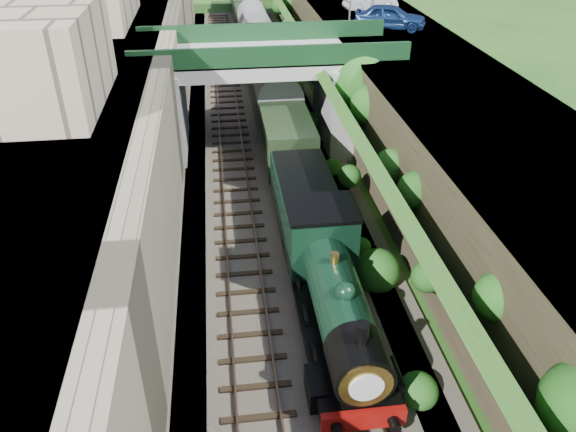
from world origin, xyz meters
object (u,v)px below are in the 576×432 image
at_px(car_silver, 370,1).
at_px(tender, 304,204).
at_px(locomotive, 334,295).
at_px(car_blue, 390,17).
at_px(road_bridge, 275,85).
at_px(tree, 361,85).

bearing_deg(car_silver, tender, 150.57).
bearing_deg(locomotive, car_blue, 69.98).
bearing_deg(road_bridge, tender, -88.64).
height_order(road_bridge, tender, road_bridge).
height_order(road_bridge, car_silver, car_silver).
xyz_separation_m(tree, car_blue, (3.51, 6.78, 2.43)).
bearing_deg(tree, car_silver, 73.93).
bearing_deg(road_bridge, car_silver, 50.62).
distance_m(road_bridge, tender, 11.04).
bearing_deg(tender, locomotive, -90.00).
relative_size(tree, car_blue, 1.36).
xyz_separation_m(road_bridge, locomotive, (0.26, -18.13, -2.18)).
relative_size(car_silver, tender, 0.69).
distance_m(locomotive, tender, 7.37).
distance_m(car_silver, locomotive, 30.35).
relative_size(car_blue, car_silver, 1.16).
xyz_separation_m(car_silver, locomotive, (-8.44, -28.72, -5.04)).
xyz_separation_m(tree, tender, (-4.71, -8.43, -3.03)).
relative_size(car_blue, tender, 0.81).
height_order(tree, locomotive, tree).
bearing_deg(car_blue, tender, 171.97).
relative_size(tree, locomotive, 0.65).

